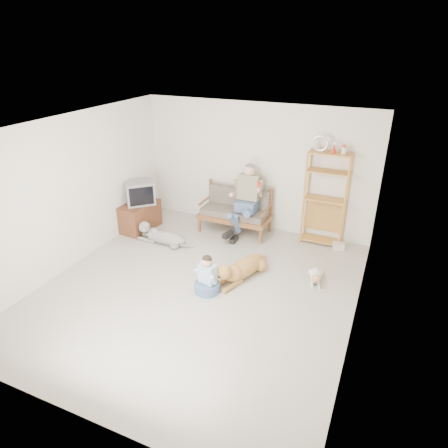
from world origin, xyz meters
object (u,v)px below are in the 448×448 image
at_px(tv_stand, 140,216).
at_px(loveseat, 236,210).
at_px(etagere, 325,198).
at_px(golden_retriever, 241,269).

bearing_deg(tv_stand, loveseat, 27.32).
relative_size(etagere, tv_stand, 2.34).
xyz_separation_m(loveseat, tv_stand, (-1.94, -0.79, -0.19)).
relative_size(loveseat, tv_stand, 1.60).
xyz_separation_m(etagere, golden_retriever, (-1.02, -1.93, -0.79)).
bearing_deg(etagere, loveseat, -174.00).
bearing_deg(etagere, golden_retriever, -117.77).
height_order(loveseat, etagere, etagere).
relative_size(loveseat, etagere, 0.68).
relative_size(tv_stand, golden_retriever, 0.67).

